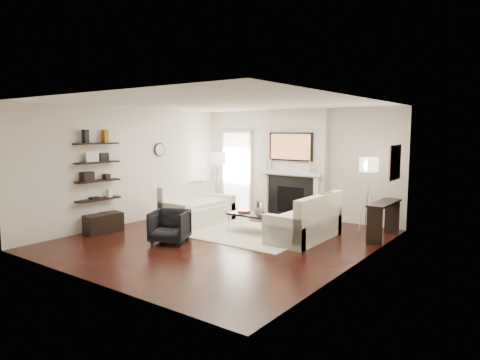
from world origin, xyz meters
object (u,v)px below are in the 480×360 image
Objects in this scene: lamp_right_shade at (369,164)px; loveseat_left_base at (199,215)px; armchair at (170,225)px; lamp_left_shade at (218,158)px; ottoman_near at (111,221)px; loveseat_right_base at (304,229)px; coffee_table at (254,215)px.

loveseat_left_base is at bearing -154.19° from lamp_right_shade.
lamp_left_shade reaches higher than armchair.
loveseat_left_base is at bearing 56.67° from ottoman_near.
loveseat_left_base reaches higher than ottoman_near.
loveseat_right_base is 2.68m from armchair.
loveseat_left_base is at bearing -176.18° from loveseat_right_base.
ottoman_near is at bearing -154.14° from loveseat_right_base.
lamp_right_shade is at bearing 36.18° from ottoman_near.
ottoman_near is at bearing -143.82° from lamp_right_shade.
lamp_left_shade is at bearing 78.04° from ottoman_near.
armchair reaches higher than coffee_table.
lamp_right_shade is (0.76, 1.48, 1.24)m from loveseat_right_base.
loveseat_right_base is 4.50× the size of lamp_right_shade.
lamp_left_shade is (-2.04, 1.29, 1.05)m from coffee_table.
armchair reaches higher than loveseat_right_base.
loveseat_right_base is at bearing 9.28° from coffee_table.
loveseat_right_base is 4.50× the size of ottoman_near.
lamp_left_shade is 1.00× the size of lamp_right_shade.
lamp_left_shade reaches higher than loveseat_right_base.
armchair is (-1.99, -1.79, 0.14)m from loveseat_right_base.
coffee_table is (-1.10, -0.18, 0.19)m from loveseat_right_base.
armchair is 1.75× the size of lamp_right_shade.
ottoman_near is (-2.66, -1.64, -0.20)m from coffee_table.
loveseat_right_base is (2.68, 0.18, 0.00)m from loveseat_left_base.
coffee_table reaches higher than ottoman_near.
coffee_table is 2.75× the size of lamp_right_shade.
loveseat_right_base is 1.64× the size of coffee_table.
coffee_table is at bearing -138.23° from lamp_right_shade.
lamp_right_shade is 1.00× the size of ottoman_near.
loveseat_left_base and loveseat_right_base have the same top height.
ottoman_near is at bearing -101.96° from lamp_left_shade.
loveseat_right_base reaches higher than ottoman_near.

